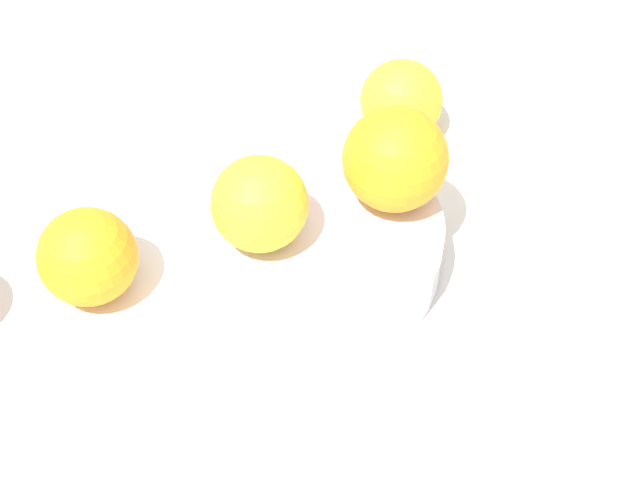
# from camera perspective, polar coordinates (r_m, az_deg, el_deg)

# --- Properties ---
(ground_plane) EXTENTS (1.10, 1.10, 0.02)m
(ground_plane) POSITION_cam_1_polar(r_m,az_deg,el_deg) (0.64, -0.00, -2.28)
(ground_plane) COLOR silver
(fruit_bowl) EXTENTS (0.17, 0.17, 0.05)m
(fruit_bowl) POSITION_cam_1_polar(r_m,az_deg,el_deg) (0.61, -0.00, -0.37)
(fruit_bowl) COLOR silver
(fruit_bowl) RESTS_ON ground_plane
(orange_in_bowl_0) EXTENTS (0.07, 0.07, 0.07)m
(orange_in_bowl_0) POSITION_cam_1_polar(r_m,az_deg,el_deg) (0.59, 4.86, 5.20)
(orange_in_bowl_0) COLOR orange
(orange_in_bowl_0) RESTS_ON fruit_bowl
(orange_in_bowl_1) EXTENTS (0.06, 0.06, 0.06)m
(orange_in_bowl_1) POSITION_cam_1_polar(r_m,az_deg,el_deg) (0.56, -3.92, 2.33)
(orange_in_bowl_1) COLOR yellow
(orange_in_bowl_1) RESTS_ON fruit_bowl
(orange_loose_0) EXTENTS (0.07, 0.07, 0.07)m
(orange_loose_0) POSITION_cam_1_polar(r_m,az_deg,el_deg) (0.71, 5.25, 8.92)
(orange_loose_0) COLOR yellow
(orange_loose_0) RESTS_ON ground_plane
(orange_loose_1) EXTENTS (0.07, 0.07, 0.07)m
(orange_loose_1) POSITION_cam_1_polar(r_m,az_deg,el_deg) (0.61, -14.72, -1.06)
(orange_loose_1) COLOR orange
(orange_loose_1) RESTS_ON ground_plane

